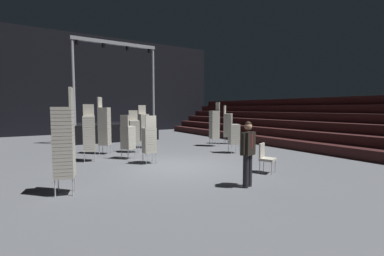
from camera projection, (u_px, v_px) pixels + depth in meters
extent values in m
cube|color=#515459|center=(182.00, 168.00, 9.30)|extent=(22.00, 30.00, 0.10)
cube|color=black|center=(93.00, 85.00, 21.73)|extent=(22.00, 0.30, 8.00)
cube|color=black|center=(288.00, 144.00, 13.72)|extent=(0.75, 24.00, 0.45)
cube|color=black|center=(297.00, 134.00, 14.07)|extent=(0.75, 24.00, 0.45)
cube|color=black|center=(306.00, 125.00, 14.43)|extent=(0.75, 24.00, 0.45)
cube|color=black|center=(315.00, 117.00, 14.79)|extent=(0.75, 24.00, 0.45)
cube|color=black|center=(323.00, 109.00, 15.15)|extent=(0.75, 24.00, 0.45)
cube|color=black|center=(331.00, 101.00, 15.50)|extent=(0.75, 24.00, 0.45)
cube|color=black|center=(112.00, 131.00, 17.25)|extent=(5.28, 3.18, 1.08)
cylinder|color=#9EA0A8|center=(73.00, 82.00, 14.64)|extent=(0.16, 0.16, 4.85)
cylinder|color=#9EA0A8|center=(153.00, 86.00, 17.14)|extent=(0.16, 0.16, 4.85)
cube|color=#9EA0A8|center=(115.00, 43.00, 15.71)|extent=(4.98, 0.20, 0.20)
cylinder|color=black|center=(77.00, 42.00, 14.60)|extent=(0.18, 0.18, 0.22)
cylinder|color=black|center=(103.00, 45.00, 15.35)|extent=(0.18, 0.18, 0.22)
cylinder|color=black|center=(127.00, 48.00, 16.10)|extent=(0.18, 0.18, 0.22)
cylinder|color=black|center=(149.00, 51.00, 16.84)|extent=(0.18, 0.18, 0.22)
cylinder|color=black|center=(249.00, 170.00, 6.97)|extent=(0.15, 0.15, 0.85)
cylinder|color=black|center=(246.00, 172.00, 6.83)|extent=(0.15, 0.15, 0.85)
cube|color=silver|center=(250.00, 144.00, 6.81)|extent=(0.20, 0.15, 0.60)
cube|color=black|center=(248.00, 143.00, 6.85)|extent=(0.45, 0.34, 0.60)
cube|color=maroon|center=(252.00, 141.00, 6.76)|extent=(0.06, 0.03, 0.39)
cylinder|color=black|center=(252.00, 142.00, 7.02)|extent=(0.12, 0.12, 0.55)
cylinder|color=black|center=(243.00, 144.00, 6.67)|extent=(0.12, 0.12, 0.55)
sphere|color=tan|center=(248.00, 127.00, 6.81)|extent=(0.20, 0.20, 0.20)
sphere|color=black|center=(248.00, 124.00, 6.81)|extent=(0.16, 0.16, 0.16)
cylinder|color=#B2B5BA|center=(139.00, 148.00, 12.22)|extent=(0.02, 0.02, 0.40)
cylinder|color=#B2B5BA|center=(131.00, 149.00, 12.07)|extent=(0.02, 0.02, 0.40)
cylinder|color=#B2B5BA|center=(138.00, 147.00, 12.57)|extent=(0.02, 0.02, 0.40)
cylinder|color=#B2B5BA|center=(130.00, 148.00, 12.42)|extent=(0.02, 0.02, 0.40)
cube|color=#B7B2A3|center=(134.00, 143.00, 12.30)|extent=(0.51, 0.51, 0.08)
cube|color=#B7B2A3|center=(134.00, 141.00, 12.30)|extent=(0.51, 0.51, 0.08)
cube|color=#B7B2A3|center=(134.00, 139.00, 12.29)|extent=(0.51, 0.51, 0.08)
cube|color=#B7B2A3|center=(134.00, 138.00, 12.28)|extent=(0.51, 0.51, 0.08)
cube|color=#B7B2A3|center=(134.00, 136.00, 12.28)|extent=(0.51, 0.51, 0.08)
cube|color=#B7B2A3|center=(134.00, 134.00, 12.27)|extent=(0.51, 0.51, 0.08)
cube|color=#B7B2A3|center=(134.00, 132.00, 12.26)|extent=(0.51, 0.51, 0.08)
cube|color=#B7B2A3|center=(134.00, 130.00, 12.26)|extent=(0.51, 0.51, 0.08)
cube|color=#B7B2A3|center=(134.00, 128.00, 12.25)|extent=(0.51, 0.51, 0.08)
cube|color=#B7B2A3|center=(134.00, 127.00, 12.24)|extent=(0.51, 0.51, 0.08)
cube|color=#B7B2A3|center=(134.00, 125.00, 12.24)|extent=(0.51, 0.51, 0.08)
cube|color=#B7B2A3|center=(134.00, 123.00, 12.23)|extent=(0.51, 0.51, 0.08)
cube|color=#B7B2A3|center=(134.00, 121.00, 12.23)|extent=(0.51, 0.51, 0.08)
cube|color=#B7B2A3|center=(133.00, 115.00, 12.38)|extent=(0.41, 0.12, 0.46)
cylinder|color=#B2B5BA|center=(95.00, 157.00, 10.17)|extent=(0.02, 0.02, 0.40)
cylinder|color=#B2B5BA|center=(84.00, 157.00, 10.04)|extent=(0.02, 0.02, 0.40)
cylinder|color=#B2B5BA|center=(95.00, 155.00, 10.52)|extent=(0.02, 0.02, 0.40)
cylinder|color=#B2B5BA|center=(85.00, 155.00, 10.39)|extent=(0.02, 0.02, 0.40)
cube|color=#B7B2A3|center=(90.00, 150.00, 10.26)|extent=(0.52, 0.52, 0.08)
cube|color=#B7B2A3|center=(89.00, 148.00, 10.26)|extent=(0.52, 0.52, 0.08)
cube|color=#B7B2A3|center=(89.00, 146.00, 10.25)|extent=(0.52, 0.52, 0.08)
cube|color=#B7B2A3|center=(89.00, 143.00, 10.24)|extent=(0.52, 0.52, 0.08)
cube|color=#B7B2A3|center=(89.00, 141.00, 10.24)|extent=(0.52, 0.52, 0.08)
cube|color=#B7B2A3|center=(89.00, 139.00, 10.23)|extent=(0.52, 0.52, 0.08)
cube|color=#B7B2A3|center=(89.00, 137.00, 10.22)|extent=(0.52, 0.52, 0.08)
cube|color=#B7B2A3|center=(89.00, 135.00, 10.22)|extent=(0.52, 0.52, 0.08)
cube|color=#B7B2A3|center=(89.00, 133.00, 10.21)|extent=(0.52, 0.52, 0.08)
cube|color=#B7B2A3|center=(89.00, 130.00, 10.21)|extent=(0.52, 0.52, 0.08)
cube|color=#B7B2A3|center=(89.00, 128.00, 10.20)|extent=(0.52, 0.52, 0.08)
cube|color=#B7B2A3|center=(89.00, 126.00, 10.19)|extent=(0.52, 0.52, 0.08)
cube|color=#B7B2A3|center=(89.00, 124.00, 10.19)|extent=(0.52, 0.52, 0.08)
cube|color=#B7B2A3|center=(89.00, 122.00, 10.18)|extent=(0.52, 0.52, 0.08)
cube|color=#B7B2A3|center=(89.00, 119.00, 10.17)|extent=(0.52, 0.52, 0.08)
cube|color=#B7B2A3|center=(89.00, 117.00, 10.17)|extent=(0.52, 0.52, 0.08)
cube|color=#B7B2A3|center=(89.00, 110.00, 10.33)|extent=(0.41, 0.13, 0.46)
cylinder|color=#B2B5BA|center=(232.00, 140.00, 15.41)|extent=(0.02, 0.02, 0.40)
cylinder|color=#B2B5BA|center=(230.00, 141.00, 15.05)|extent=(0.02, 0.02, 0.40)
cylinder|color=#B2B5BA|center=(225.00, 140.00, 15.53)|extent=(0.02, 0.02, 0.40)
cylinder|color=#B2B5BA|center=(224.00, 141.00, 15.17)|extent=(0.02, 0.02, 0.40)
cube|color=#B7B2A3|center=(228.00, 136.00, 15.27)|extent=(0.62, 0.62, 0.08)
cube|color=#B7B2A3|center=(228.00, 135.00, 15.26)|extent=(0.62, 0.62, 0.08)
cube|color=#B7B2A3|center=(228.00, 133.00, 15.26)|extent=(0.62, 0.62, 0.08)
cube|color=#B7B2A3|center=(228.00, 132.00, 15.25)|extent=(0.62, 0.62, 0.08)
cube|color=#B7B2A3|center=(228.00, 130.00, 15.24)|extent=(0.62, 0.62, 0.08)
cube|color=#B7B2A3|center=(228.00, 129.00, 15.24)|extent=(0.62, 0.62, 0.08)
cube|color=#B7B2A3|center=(228.00, 127.00, 15.23)|extent=(0.62, 0.62, 0.08)
cube|color=#B7B2A3|center=(228.00, 126.00, 15.23)|extent=(0.62, 0.62, 0.08)
cube|color=#B7B2A3|center=(228.00, 124.00, 15.22)|extent=(0.62, 0.62, 0.08)
cube|color=#B7B2A3|center=(228.00, 123.00, 15.21)|extent=(0.62, 0.62, 0.08)
cube|color=#B7B2A3|center=(228.00, 122.00, 15.21)|extent=(0.62, 0.62, 0.08)
cube|color=#B7B2A3|center=(228.00, 120.00, 15.20)|extent=(0.62, 0.62, 0.08)
cube|color=#B7B2A3|center=(228.00, 119.00, 15.19)|extent=(0.62, 0.62, 0.08)
cube|color=#B7B2A3|center=(228.00, 117.00, 15.19)|extent=(0.62, 0.62, 0.08)
cube|color=#B7B2A3|center=(228.00, 116.00, 15.18)|extent=(0.62, 0.62, 0.08)
cube|color=#B7B2A3|center=(228.00, 114.00, 15.17)|extent=(0.62, 0.62, 0.08)
cube|color=#B7B2A3|center=(225.00, 109.00, 15.22)|extent=(0.34, 0.30, 0.46)
cylinder|color=#B2B5BA|center=(111.00, 149.00, 12.09)|extent=(0.02, 0.02, 0.40)
cylinder|color=#B2B5BA|center=(107.00, 150.00, 11.72)|extent=(0.02, 0.02, 0.40)
cylinder|color=#B2B5BA|center=(103.00, 149.00, 12.12)|extent=(0.02, 0.02, 0.40)
cylinder|color=#B2B5BA|center=(99.00, 150.00, 11.74)|extent=(0.02, 0.02, 0.40)
cube|color=#B7B2A3|center=(105.00, 144.00, 11.90)|extent=(0.61, 0.61, 0.08)
cube|color=#B7B2A3|center=(105.00, 142.00, 11.89)|extent=(0.61, 0.61, 0.08)
cube|color=#B7B2A3|center=(105.00, 140.00, 11.89)|extent=(0.61, 0.61, 0.08)
cube|color=#B7B2A3|center=(105.00, 139.00, 11.88)|extent=(0.61, 0.61, 0.08)
cube|color=#B7B2A3|center=(105.00, 137.00, 11.87)|extent=(0.61, 0.61, 0.08)
cube|color=#B7B2A3|center=(105.00, 135.00, 11.87)|extent=(0.61, 0.61, 0.08)
cube|color=#B7B2A3|center=(105.00, 133.00, 11.86)|extent=(0.61, 0.61, 0.08)
cube|color=#B7B2A3|center=(105.00, 131.00, 11.86)|extent=(0.61, 0.61, 0.08)
cube|color=#B7B2A3|center=(105.00, 129.00, 11.85)|extent=(0.61, 0.61, 0.08)
cube|color=#B7B2A3|center=(105.00, 127.00, 11.84)|extent=(0.61, 0.61, 0.08)
cube|color=#B7B2A3|center=(104.00, 125.00, 11.84)|extent=(0.61, 0.61, 0.08)
cube|color=#B7B2A3|center=(104.00, 123.00, 11.83)|extent=(0.61, 0.61, 0.08)
cube|color=#B7B2A3|center=(104.00, 122.00, 11.82)|extent=(0.61, 0.61, 0.08)
cube|color=#B7B2A3|center=(104.00, 120.00, 11.82)|extent=(0.61, 0.61, 0.08)
cube|color=#B7B2A3|center=(104.00, 118.00, 11.81)|extent=(0.61, 0.61, 0.08)
cube|color=#B7B2A3|center=(104.00, 116.00, 11.80)|extent=(0.61, 0.61, 0.08)
cube|color=#B7B2A3|center=(104.00, 114.00, 11.80)|extent=(0.61, 0.61, 0.08)
cube|color=#B7B2A3|center=(104.00, 112.00, 11.79)|extent=(0.61, 0.61, 0.08)
cube|color=#B7B2A3|center=(104.00, 110.00, 11.78)|extent=(0.61, 0.61, 0.08)
cube|color=#B7B2A3|center=(104.00, 108.00, 11.78)|extent=(0.61, 0.61, 0.08)
cube|color=#B7B2A3|center=(100.00, 102.00, 11.77)|extent=(0.28, 0.36, 0.46)
cylinder|color=#B2B5BA|center=(149.00, 144.00, 13.74)|extent=(0.02, 0.02, 0.40)
cylinder|color=#B2B5BA|center=(142.00, 144.00, 13.53)|extent=(0.02, 0.02, 0.40)
cylinder|color=#B2B5BA|center=(146.00, 143.00, 14.06)|extent=(0.02, 0.02, 0.40)
cylinder|color=#B2B5BA|center=(139.00, 144.00, 13.85)|extent=(0.02, 0.02, 0.40)
cube|color=#B7B2A3|center=(144.00, 139.00, 13.78)|extent=(0.45, 0.45, 0.08)
cube|color=#B7B2A3|center=(144.00, 138.00, 13.77)|extent=(0.45, 0.45, 0.08)
cube|color=#B7B2A3|center=(144.00, 136.00, 13.76)|extent=(0.45, 0.45, 0.08)
cube|color=#B7B2A3|center=(144.00, 134.00, 13.76)|extent=(0.45, 0.45, 0.08)
cube|color=#B7B2A3|center=(144.00, 133.00, 13.75)|extent=(0.45, 0.45, 0.08)
cube|color=#B7B2A3|center=(144.00, 131.00, 13.74)|extent=(0.45, 0.45, 0.08)
cube|color=#B7B2A3|center=(144.00, 129.00, 13.74)|extent=(0.45, 0.45, 0.08)
cube|color=#B7B2A3|center=(144.00, 128.00, 13.73)|extent=(0.45, 0.45, 0.08)
cube|color=#B7B2A3|center=(144.00, 126.00, 13.73)|extent=(0.45, 0.45, 0.08)
cube|color=#B7B2A3|center=(144.00, 125.00, 13.72)|extent=(0.45, 0.45, 0.08)
cube|color=#B7B2A3|center=(144.00, 123.00, 13.71)|extent=(0.45, 0.45, 0.08)
cube|color=#B7B2A3|center=(144.00, 121.00, 13.71)|extent=(0.45, 0.45, 0.08)
cube|color=#B7B2A3|center=(144.00, 120.00, 13.70)|extent=(0.45, 0.45, 0.08)
cube|color=#B7B2A3|center=(144.00, 118.00, 13.69)|extent=(0.45, 0.45, 0.08)
cube|color=#B7B2A3|center=(144.00, 116.00, 13.69)|extent=(0.45, 0.45, 0.08)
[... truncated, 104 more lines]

